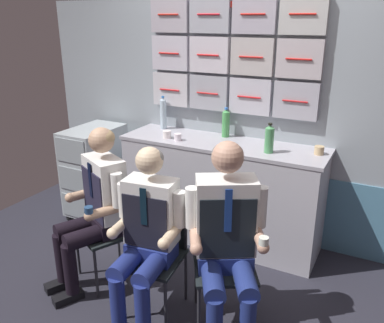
{
  "coord_description": "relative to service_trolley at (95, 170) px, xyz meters",
  "views": [
    {
      "loc": [
        1.28,
        -2.03,
        1.99
      ],
      "look_at": [
        -0.05,
        0.53,
        0.95
      ],
      "focal_mm": 37.71,
      "sensor_mm": 36.0,
      "label": 1
    }
  ],
  "objects": [
    {
      "name": "ground",
      "position": [
        1.41,
        -0.96,
        -0.52
      ],
      "size": [
        4.8,
        4.8,
        0.04
      ],
      "primitive_type": "cube",
      "color": "#272630"
    },
    {
      "name": "galley_bulkhead",
      "position": [
        1.4,
        0.41,
        0.61
      ],
      "size": [
        4.2,
        0.14,
        2.17
      ],
      "color": "#96A1AA",
      "rests_on": "ground"
    },
    {
      "name": "galley_counter",
      "position": [
        1.36,
        0.13,
        -0.02
      ],
      "size": [
        1.84,
        0.53,
        0.95
      ],
      "color": "#BBB9C4",
      "rests_on": "ground"
    },
    {
      "name": "service_trolley",
      "position": [
        0.0,
        0.0,
        0.0
      ],
      "size": [
        0.4,
        0.65,
        0.94
      ],
      "color": "black",
      "rests_on": "ground"
    },
    {
      "name": "folding_chair_left",
      "position": [
        0.86,
        -0.76,
        0.0
      ],
      "size": [
        0.54,
        0.54,
        0.83
      ],
      "color": "#2D2D33",
      "rests_on": "ground"
    },
    {
      "name": "crew_member_left",
      "position": [
        0.79,
        -0.9,
        0.18
      ],
      "size": [
        0.57,
        0.68,
        1.25
      ],
      "color": "black",
      "rests_on": "ground"
    },
    {
      "name": "folding_chair_right",
      "position": [
        1.33,
        -0.91,
        0.0
      ],
      "size": [
        0.45,
        0.45,
        0.83
      ],
      "color": "#2D2D33",
      "rests_on": "ground"
    },
    {
      "name": "crew_member_right",
      "position": [
        1.35,
        -1.07,
        0.16
      ],
      "size": [
        0.48,
        0.62,
        1.22
      ],
      "color": "black",
      "rests_on": "ground"
    },
    {
      "name": "folding_chair_by_counter",
      "position": [
        1.78,
        -0.79,
        0.0
      ],
      "size": [
        0.55,
        0.55,
        0.83
      ],
      "color": "#2D2D33",
      "rests_on": "ground"
    },
    {
      "name": "crew_member_by_counter",
      "position": [
        1.86,
        -0.92,
        0.21
      ],
      "size": [
        0.62,
        0.72,
        1.29
      ],
      "color": "black",
      "rests_on": "ground"
    },
    {
      "name": "water_bottle_blue_cap",
      "position": [
        0.66,
        0.29,
        0.6
      ],
      "size": [
        0.06,
        0.06,
        0.32
      ],
      "color": "silver",
      "rests_on": "galley_counter"
    },
    {
      "name": "water_bottle_tall",
      "position": [
        1.81,
        0.04,
        0.57
      ],
      "size": [
        0.07,
        0.07,
        0.25
      ],
      "color": "#4E9A5D",
      "rests_on": "galley_counter"
    },
    {
      "name": "water_bottle_short",
      "position": [
        1.32,
        0.31,
        0.58
      ],
      "size": [
        0.07,
        0.07,
        0.27
      ],
      "color": "#489C51",
      "rests_on": "galley_counter"
    },
    {
      "name": "coffee_cup_white",
      "position": [
        0.87,
        0.02,
        0.49
      ],
      "size": [
        0.07,
        0.07,
        0.07
      ],
      "color": "white",
      "rests_on": "galley_counter"
    },
    {
      "name": "coffee_cup_spare",
      "position": [
        0.99,
        -0.0,
        0.49
      ],
      "size": [
        0.06,
        0.06,
        0.06
      ],
      "color": "white",
      "rests_on": "galley_counter"
    },
    {
      "name": "espresso_cup_small",
      "position": [
        2.18,
        0.18,
        0.49
      ],
      "size": [
        0.08,
        0.08,
        0.07
      ],
      "color": "tan",
      "rests_on": "galley_counter"
    }
  ]
}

